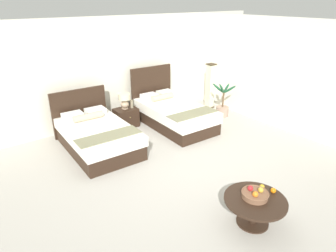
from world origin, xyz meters
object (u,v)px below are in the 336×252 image
(bed_near_corner, at_px, (173,113))
(nightstand, at_px, (126,118))
(table_lamp, at_px, (124,100))
(vase, at_px, (132,104))
(loose_orange, at_px, (273,191))
(bed_near_window, at_px, (97,135))
(fruit_bowl, at_px, (255,194))
(coffee_table, at_px, (255,205))
(loose_apple, at_px, (262,187))
(potted_palm, at_px, (222,107))
(floor_lamp_corner, at_px, (210,86))

(bed_near_corner, bearing_deg, nightstand, 148.02)
(bed_near_corner, height_order, table_lamp, bed_near_corner)
(vase, bearing_deg, loose_orange, -92.28)
(vase, relative_size, loose_orange, 2.58)
(bed_near_window, xyz_separation_m, bed_near_corner, (2.06, 0.01, 0.02))
(bed_near_window, bearing_deg, fruit_bowl, -77.39)
(fruit_bowl, bearing_deg, coffee_table, -125.25)
(table_lamp, height_order, loose_orange, table_lamp)
(bed_near_corner, distance_m, coffee_table, 3.75)
(bed_near_window, distance_m, loose_orange, 3.72)
(bed_near_corner, xyz_separation_m, loose_apple, (-1.05, -3.42, 0.14))
(bed_near_corner, xyz_separation_m, nightstand, (-0.99, 0.62, -0.08))
(bed_near_window, relative_size, potted_palm, 2.22)
(bed_near_corner, bearing_deg, fruit_bowl, -110.32)
(fruit_bowl, distance_m, floor_lamp_corner, 4.86)
(loose_apple, relative_size, potted_palm, 0.08)
(loose_orange, bearing_deg, table_lamp, 89.97)
(fruit_bowl, bearing_deg, vase, 83.57)
(fruit_bowl, bearing_deg, loose_apple, 13.73)
(nightstand, xyz_separation_m, loose_orange, (-0.00, -4.19, 0.22))
(fruit_bowl, distance_m, potted_palm, 4.19)
(bed_near_corner, distance_m, loose_apple, 3.58)
(bed_near_corner, xyz_separation_m, floor_lamp_corner, (1.66, 0.38, 0.33))
(nightstand, distance_m, vase, 0.38)
(nightstand, distance_m, potted_palm, 2.63)
(bed_near_corner, distance_m, nightstand, 1.17)
(potted_palm, bearing_deg, nightstand, 158.88)
(bed_near_window, distance_m, table_lamp, 1.32)
(potted_palm, bearing_deg, floor_lamp_corner, 74.48)
(table_lamp, xyz_separation_m, fruit_bowl, (-0.29, -4.12, -0.23))
(bed_near_corner, height_order, coffee_table, bed_near_corner)
(fruit_bowl, xyz_separation_m, potted_palm, (2.75, 3.15, -0.23))
(nightstand, height_order, fruit_bowl, fruit_bowl)
(bed_near_corner, bearing_deg, floor_lamp_corner, 12.90)
(bed_near_window, height_order, nightstand, bed_near_window)
(bed_near_corner, relative_size, potted_palm, 2.36)
(floor_lamp_corner, bearing_deg, loose_orange, -123.87)
(bed_near_window, xyz_separation_m, loose_apple, (1.02, -3.41, 0.16))
(loose_orange, relative_size, potted_palm, 0.08)
(table_lamp, xyz_separation_m, floor_lamp_corner, (2.65, -0.26, -0.06))
(nightstand, xyz_separation_m, loose_apple, (-0.05, -4.04, 0.22))
(loose_apple, relative_size, floor_lamp_corner, 0.06)
(table_lamp, bearing_deg, fruit_bowl, -94.08)
(floor_lamp_corner, bearing_deg, potted_palm, -105.52)
(bed_near_window, relative_size, floor_lamp_corner, 1.62)
(table_lamp, bearing_deg, loose_orange, -90.03)
(floor_lamp_corner, bearing_deg, coffee_table, -127.34)
(bed_near_window, relative_size, coffee_table, 2.41)
(floor_lamp_corner, relative_size, potted_palm, 1.37)
(loose_apple, distance_m, loose_orange, 0.16)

